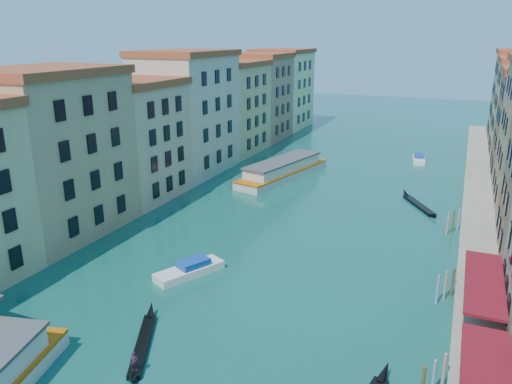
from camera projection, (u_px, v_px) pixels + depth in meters
left_bank_palazzos at (168, 123)px, 81.74m from camera, size 12.80×128.40×21.00m
quay at (478, 214)px, 66.97m from camera, size 4.00×140.00×1.00m
mooring_poles_right at (436, 357)px, 36.03m from camera, size 1.44×54.24×3.20m
vaporetto_far at (283, 170)px, 85.33m from camera, size 9.77×21.95×3.18m
gondola_fore at (143, 343)px, 39.24m from camera, size 5.41×9.97×2.14m
gondola_far at (418, 204)px, 71.38m from camera, size 6.46×10.07×1.59m
motorboat_mid at (190, 269)px, 51.03m from camera, size 5.34×7.60×1.52m
motorboat_far at (419, 159)px, 96.48m from camera, size 2.96×6.88×1.38m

